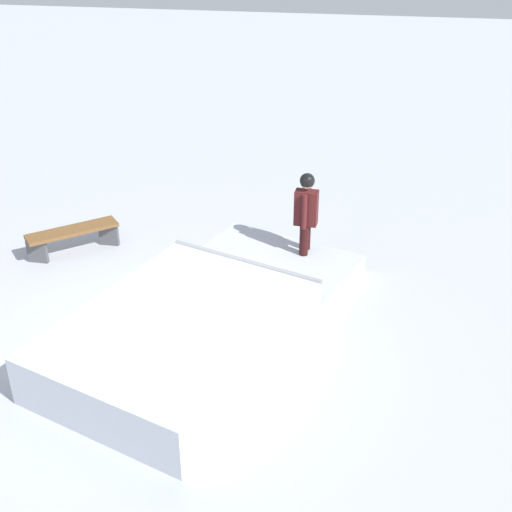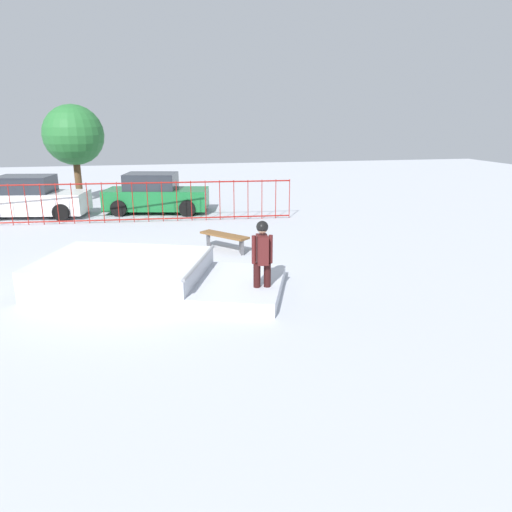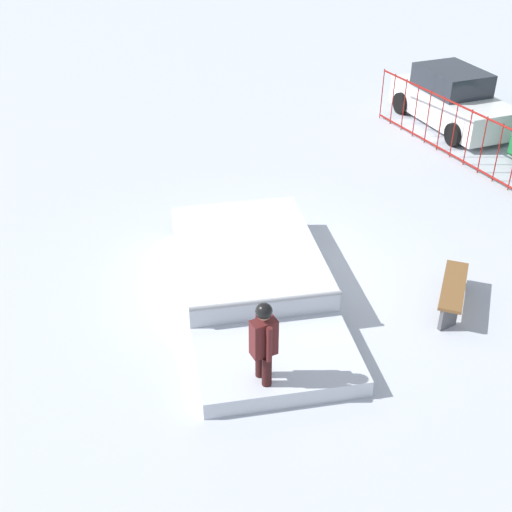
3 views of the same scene
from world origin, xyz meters
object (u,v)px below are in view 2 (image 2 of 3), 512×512
Objects in this scene: skate_ramp at (143,275)px; parked_car_green at (156,195)px; skateboard at (246,298)px; parked_car_white at (31,198)px; skater at (262,255)px; distant_tree at (74,135)px; park_bench at (224,238)px.

parked_car_green is at bearing 107.55° from skate_ramp.
skate_ramp is at bearing -79.92° from parked_car_green.
skateboard is 0.19× the size of parked_car_white.
skater is (2.48, -1.23, 0.69)m from skate_ramp.
distant_tree is (-3.18, 12.64, 2.68)m from skate_ramp.
skateboard is 15.13m from distant_tree.
park_bench is at bearing -172.90° from skater.
skate_ramp is 3.45× the size of skater.
parked_car_green reaches higher than skateboard.
park_bench is 0.34× the size of distant_tree.
skate_ramp is at bearing -117.35° from skateboard.
parked_car_green is at bearing -167.49° from skateboard.
skater is 10.68m from parked_car_green.
parked_car_white is at bearing 135.14° from skate_ramp.
distant_tree is at bearing 123.53° from skate_ramp.
skater is at bearing -66.27° from parked_car_green.
parked_car_white reaches higher than skateboard.
skater reaches higher than parked_car_white.
parked_car_green is 1.00× the size of distant_tree.
skater is at bearing -47.89° from parked_car_white.
skate_ramp reaches higher than skateboard.
distant_tree reaches higher than skate_ramp.
park_bench is 11.47m from distant_tree.
parked_car_white is at bearing -145.28° from skateboard.
parked_car_green is 5.37m from distant_tree.
skater is 0.40× the size of parked_car_green.
parked_car_white is at bearing 136.39° from park_bench.
parked_car_green is (0.30, 9.23, 0.41)m from skate_ramp.
distant_tree is at bearing 147.52° from parked_car_green.
parked_car_white is (-6.60, 10.51, 0.65)m from skateboard.
skateboard is at bearing -86.22° from skater.
skateboard is 4.12m from park_bench.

